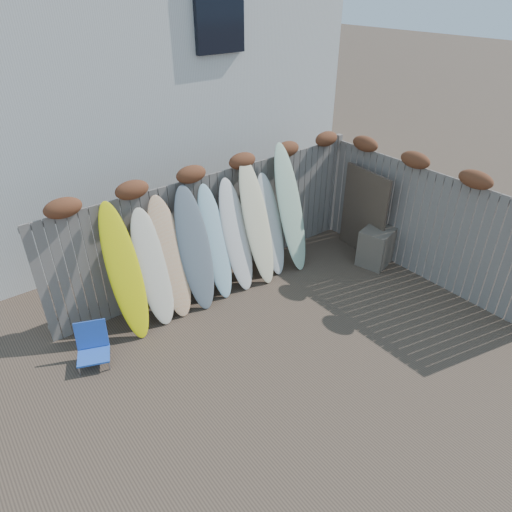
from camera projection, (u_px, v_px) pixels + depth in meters
ground at (304, 345)px, 6.91m from camera, size 80.00×80.00×0.00m
back_fence at (217, 217)px, 7.93m from camera, size 6.05×0.28×2.24m
right_fence at (423, 217)px, 8.03m from camera, size 0.28×4.40×2.24m
house at (125, 60)px, 9.87m from camera, size 8.50×5.50×6.33m
beach_chair at (93, 345)px, 6.52m from camera, size 0.59×0.60×0.59m
wooden_crate at (376, 247)px, 8.70m from camera, size 0.73×0.66×0.72m
lattice_panel at (364, 213)px, 8.82m from camera, size 0.17×1.14×1.71m
surfboard_0 at (125, 273)px, 6.72m from camera, size 0.50×0.74×2.08m
surfboard_1 at (153, 268)px, 7.03m from camera, size 0.54×0.68×1.85m
surfboard_2 at (170, 258)px, 7.18m from camera, size 0.55×0.70×1.96m
surfboard_3 at (195, 249)px, 7.35m from camera, size 0.60×0.77×2.02m
surfboard_4 at (215, 243)px, 7.62m from camera, size 0.47×0.70×1.93m
surfboard_5 at (236, 236)px, 7.81m from camera, size 0.50×0.69×1.94m
surfboard_6 at (257, 223)px, 7.94m from camera, size 0.55×0.79×2.19m
surfboard_7 at (271, 225)px, 8.24m from camera, size 0.48×0.67×1.85m
surfboard_8 at (290, 209)px, 8.30m from camera, size 0.54×0.82×2.30m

